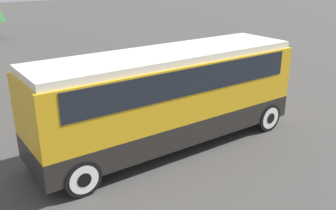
% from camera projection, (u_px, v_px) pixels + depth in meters
% --- Properties ---
extents(ground_plane, '(120.00, 120.00, 0.00)m').
position_uv_depth(ground_plane, '(168.00, 145.00, 12.84)').
color(ground_plane, '#423F3D').
extents(tour_bus, '(9.16, 2.55, 3.26)m').
position_uv_depth(tour_bus, '(170.00, 90.00, 12.21)').
color(tour_bus, black).
rests_on(tour_bus, ground_plane).
extents(parked_car_near, '(4.35, 1.94, 1.49)m').
position_uv_depth(parked_car_near, '(134.00, 82.00, 17.35)').
color(parked_car_near, navy).
rests_on(parked_car_near, ground_plane).
extents(parked_car_mid, '(4.05, 1.88, 1.30)m').
position_uv_depth(parked_car_mid, '(84.00, 71.00, 19.46)').
color(parked_car_mid, maroon).
rests_on(parked_car_mid, ground_plane).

